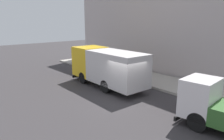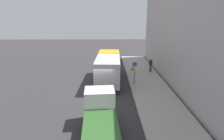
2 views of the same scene
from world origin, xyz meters
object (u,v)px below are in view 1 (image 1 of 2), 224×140
Objects in this scene: large_utility_truck at (107,66)px; traffic_cone_orange at (106,68)px; street_sign_post at (141,65)px; pedestrian_walking at (126,60)px; small_flatbed_truck at (224,109)px.

large_utility_truck is 4.96m from traffic_cone_orange.
pedestrian_walking is at bearing 58.98° from street_sign_post.
pedestrian_walking is 0.72× the size of street_sign_post.
street_sign_post reaches higher than traffic_cone_orange.
small_flatbed_truck is 8.31m from street_sign_post.
pedestrian_walking is at bearing -16.11° from traffic_cone_orange.
large_utility_truck is 3.07× the size of street_sign_post.
street_sign_post is at bearing -3.36° from pedestrian_walking.
pedestrian_walking is 5.15m from street_sign_post.
large_utility_truck reaches higher than traffic_cone_orange.
pedestrian_walking is at bearing 60.68° from small_flatbed_truck.
pedestrian_walking reaches higher than traffic_cone_orange.
large_utility_truck is 12.75× the size of traffic_cone_orange.
traffic_cone_orange is (-2.20, 0.64, -0.61)m from pedestrian_walking.
small_flatbed_truck is (-0.47, -9.00, -0.56)m from large_utility_truck.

